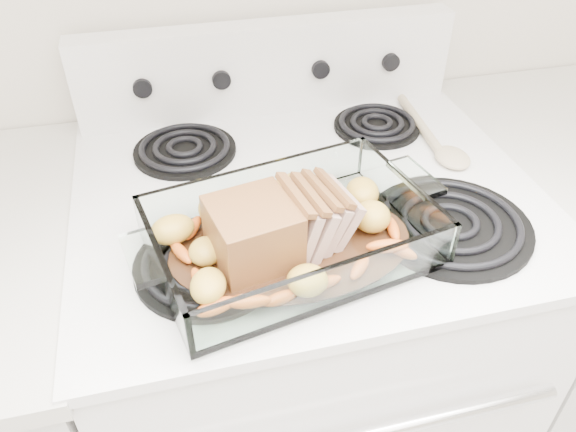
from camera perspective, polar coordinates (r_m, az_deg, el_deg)
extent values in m
cube|color=white|center=(1.30, 1.40, -14.28)|extent=(0.76, 0.65, 0.92)
cube|color=white|center=(0.97, 1.82, 2.51)|extent=(0.78, 0.67, 0.02)
cube|color=white|center=(1.17, -2.04, 14.84)|extent=(0.76, 0.06, 0.18)
cylinder|color=black|center=(0.81, -8.17, -5.08)|extent=(0.21, 0.21, 0.01)
cylinder|color=black|center=(0.91, 16.19, -0.95)|extent=(0.25, 0.25, 0.01)
cylinder|color=black|center=(1.07, -10.42, 6.54)|extent=(0.19, 0.19, 0.01)
cylinder|color=black|center=(1.14, 8.99, 9.00)|extent=(0.17, 0.17, 0.01)
cylinder|color=black|center=(1.12, -14.58, 12.53)|extent=(0.04, 0.02, 0.04)
cylinder|color=black|center=(1.13, -6.81, 13.64)|extent=(0.04, 0.02, 0.04)
cylinder|color=black|center=(1.16, 3.28, 14.71)|extent=(0.04, 0.02, 0.04)
cylinder|color=black|center=(1.21, 10.32, 15.19)|extent=(0.04, 0.02, 0.04)
cube|color=silver|center=(1.56, 25.95, -8.41)|extent=(0.55, 0.65, 0.90)
cube|color=white|center=(0.82, 0.34, -3.24)|extent=(0.39, 0.25, 0.01)
cube|color=white|center=(0.71, 2.80, -7.45)|extent=(0.39, 0.01, 0.07)
cube|color=white|center=(0.89, -1.59, 3.67)|extent=(0.39, 0.01, 0.07)
cube|color=white|center=(0.78, -13.21, -3.36)|extent=(0.01, 0.25, 0.07)
cube|color=white|center=(0.85, 12.75, 0.73)|extent=(0.01, 0.25, 0.07)
cylinder|color=#311B0E|center=(0.82, 0.34, -2.93)|extent=(0.22, 0.22, 0.00)
cube|color=brown|center=(0.78, -3.82, -1.24)|extent=(0.11, 0.11, 0.09)
cube|color=tan|center=(0.79, 0.72, -0.68)|extent=(0.04, 0.11, 0.09)
cube|color=tan|center=(0.80, 2.20, -0.53)|extent=(0.04, 0.10, 0.08)
cube|color=tan|center=(0.80, 3.66, -0.39)|extent=(0.05, 0.10, 0.08)
cube|color=tan|center=(0.81, 5.09, -0.25)|extent=(0.05, 0.10, 0.07)
ellipsoid|color=#E05C1A|center=(0.75, -8.45, -7.74)|extent=(0.05, 0.02, 0.02)
ellipsoid|color=#E05C1A|center=(0.79, 9.14, -4.68)|extent=(0.05, 0.02, 0.02)
ellipsoid|color=#E05C1A|center=(0.87, 9.34, -0.21)|extent=(0.05, 0.02, 0.02)
ellipsoid|color=#E05C1A|center=(0.83, -10.08, -2.42)|extent=(0.05, 0.02, 0.02)
ellipsoid|color=gold|center=(0.85, -10.41, -0.32)|extent=(0.06, 0.05, 0.04)
ellipsoid|color=gold|center=(0.87, 0.25, 1.69)|extent=(0.06, 0.05, 0.04)
ellipsoid|color=gold|center=(0.82, 8.53, -1.47)|extent=(0.06, 0.05, 0.04)
cylinder|color=tan|center=(1.16, 13.21, 9.17)|extent=(0.03, 0.22, 0.02)
ellipsoid|color=tan|center=(1.06, 16.36, 5.72)|extent=(0.06, 0.08, 0.02)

